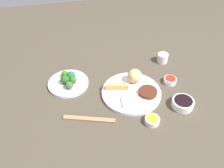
% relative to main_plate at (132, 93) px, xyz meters
% --- Properties ---
extents(tabletop, '(2.20, 2.20, 0.02)m').
position_rel_main_plate_xyz_m(tabletop, '(0.03, 0.00, -0.02)').
color(tabletop, '#473E31').
rests_on(tabletop, ground).
extents(main_plate, '(0.29, 0.29, 0.02)m').
position_rel_main_plate_xyz_m(main_plate, '(0.00, 0.00, 0.00)').
color(main_plate, white).
rests_on(main_plate, tabletop).
extents(rice_scoop, '(0.07, 0.07, 0.07)m').
position_rel_main_plate_xyz_m(rice_scoop, '(0.07, -0.03, 0.04)').
color(rice_scoop, tan).
rests_on(rice_scoop, main_plate).
extents(spring_roll, '(0.05, 0.12, 0.03)m').
position_rel_main_plate_xyz_m(spring_roll, '(0.03, 0.07, 0.02)').
color(spring_roll, '#D7914A').
rests_on(spring_roll, main_plate).
extents(crab_rangoon_wonton, '(0.08, 0.08, 0.01)m').
position_rel_main_plate_xyz_m(crab_rangoon_wonton, '(-0.07, 0.03, 0.01)').
color(crab_rangoon_wonton, beige).
rests_on(crab_rangoon_wonton, main_plate).
extents(stir_fry_heap, '(0.09, 0.09, 0.02)m').
position_rel_main_plate_xyz_m(stir_fry_heap, '(-0.03, -0.07, 0.02)').
color(stir_fry_heap, '#4E2416').
rests_on(stir_fry_heap, main_plate).
extents(broccoli_plate, '(0.20, 0.20, 0.01)m').
position_rel_main_plate_xyz_m(broccoli_plate, '(0.13, 0.30, -0.00)').
color(broccoli_plate, white).
rests_on(broccoli_plate, tabletop).
extents(broccoli_floret_0, '(0.04, 0.04, 0.04)m').
position_rel_main_plate_xyz_m(broccoli_floret_0, '(0.12, 0.27, 0.02)').
color(broccoli_floret_0, '#2C621F').
rests_on(broccoli_floret_0, broccoli_plate).
extents(broccoli_floret_1, '(0.05, 0.05, 0.05)m').
position_rel_main_plate_xyz_m(broccoli_floret_1, '(0.13, 0.31, 0.03)').
color(broccoli_floret_1, '#26591F').
rests_on(broccoli_floret_1, broccoli_plate).
extents(broccoli_floret_2, '(0.04, 0.04, 0.04)m').
position_rel_main_plate_xyz_m(broccoli_floret_2, '(0.09, 0.30, 0.03)').
color(broccoli_floret_2, '#3A5E37').
rests_on(broccoli_floret_2, broccoli_plate).
extents(broccoli_floret_3, '(0.04, 0.04, 0.04)m').
position_rel_main_plate_xyz_m(broccoli_floret_3, '(0.16, 0.28, 0.03)').
color(broccoli_floret_3, '#206730').
rests_on(broccoli_floret_3, broccoli_plate).
extents(broccoli_floret_4, '(0.04, 0.04, 0.04)m').
position_rel_main_plate_xyz_m(broccoli_floret_4, '(0.18, 0.31, 0.02)').
color(broccoli_floret_4, '#2B6E1B').
rests_on(broccoli_floret_4, broccoli_plate).
extents(soy_sauce_bowl, '(0.10, 0.10, 0.04)m').
position_rel_main_plate_xyz_m(soy_sauce_bowl, '(-0.13, -0.21, 0.01)').
color(soy_sauce_bowl, white).
rests_on(soy_sauce_bowl, tabletop).
extents(soy_sauce_bowl_liquid, '(0.08, 0.08, 0.00)m').
position_rel_main_plate_xyz_m(soy_sauce_bowl_liquid, '(-0.13, -0.21, 0.03)').
color(soy_sauce_bowl_liquid, black).
rests_on(soy_sauce_bowl_liquid, soy_sauce_bowl).
extents(sauce_ramekin_hot_mustard, '(0.06, 0.06, 0.03)m').
position_rel_main_plate_xyz_m(sauce_ramekin_hot_mustard, '(-0.19, -0.04, 0.01)').
color(sauce_ramekin_hot_mustard, white).
rests_on(sauce_ramekin_hot_mustard, tabletop).
extents(sauce_ramekin_hot_mustard_liquid, '(0.05, 0.05, 0.00)m').
position_rel_main_plate_xyz_m(sauce_ramekin_hot_mustard_liquid, '(-0.19, -0.04, 0.02)').
color(sauce_ramekin_hot_mustard_liquid, yellow).
rests_on(sauce_ramekin_hot_mustard_liquid, sauce_ramekin_hot_mustard).
extents(sauce_ramekin_sweet_and_sour, '(0.06, 0.06, 0.03)m').
position_rel_main_plate_xyz_m(sauce_ramekin_sweet_and_sour, '(0.04, -0.21, 0.01)').
color(sauce_ramekin_sweet_and_sour, white).
rests_on(sauce_ramekin_sweet_and_sour, tabletop).
extents(sauce_ramekin_sweet_and_sour_liquid, '(0.05, 0.05, 0.00)m').
position_rel_main_plate_xyz_m(sauce_ramekin_sweet_and_sour_liquid, '(0.04, -0.21, 0.02)').
color(sauce_ramekin_sweet_and_sour_liquid, red).
rests_on(sauce_ramekin_sweet_and_sour_liquid, sauce_ramekin_sweet_and_sour).
extents(teacup, '(0.06, 0.06, 0.05)m').
position_rel_main_plate_xyz_m(teacup, '(0.22, -0.24, 0.02)').
color(teacup, silver).
rests_on(teacup, tabletop).
extents(chopsticks_pair, '(0.09, 0.23, 0.01)m').
position_rel_main_plate_xyz_m(chopsticks_pair, '(-0.12, 0.23, -0.00)').
color(chopsticks_pair, '#AA7751').
rests_on(chopsticks_pair, tabletop).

